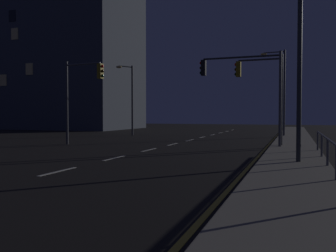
% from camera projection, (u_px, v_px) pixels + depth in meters
% --- Properties ---
extents(ground_plane, '(112.00, 112.00, 0.00)m').
position_uv_depth(ground_plane, '(152.00, 149.00, 20.07)').
color(ground_plane, black).
rests_on(ground_plane, ground).
extents(sidewalk_right, '(2.62, 77.00, 0.14)m').
position_uv_depth(sidewalk_right, '(294.00, 153.00, 17.48)').
color(sidewalk_right, gray).
rests_on(sidewalk_right, ground).
extents(lane_markings_center, '(0.14, 50.00, 0.01)m').
position_uv_depth(lane_markings_center, '(172.00, 144.00, 23.36)').
color(lane_markings_center, silver).
rests_on(lane_markings_center, ground).
extents(lane_edge_line, '(0.14, 53.00, 0.01)m').
position_uv_depth(lane_edge_line, '(268.00, 145.00, 22.71)').
color(lane_edge_line, gold).
rests_on(lane_edge_line, ground).
extents(traffic_light_overhead_east, '(2.92, 0.34, 5.45)m').
position_uv_depth(traffic_light_overhead_east, '(261.00, 83.00, 21.49)').
color(traffic_light_overhead_east, '#2D3033').
rests_on(traffic_light_overhead_east, sidewalk_right).
extents(traffic_light_far_right, '(3.00, 0.46, 5.50)m').
position_uv_depth(traffic_light_far_right, '(82.00, 86.00, 22.84)').
color(traffic_light_far_right, '#38383D').
rests_on(traffic_light_far_right, ground).
extents(traffic_light_near_right, '(4.85, 0.34, 5.49)m').
position_uv_depth(traffic_light_near_right, '(244.00, 80.00, 20.83)').
color(traffic_light_near_right, '#4C4C51').
rests_on(traffic_light_near_right, sidewalk_right).
extents(street_lamp_median, '(1.21, 1.20, 6.75)m').
position_uv_depth(street_lamp_median, '(295.00, 56.00, 13.40)').
color(street_lamp_median, '#2D3033').
rests_on(street_lamp_median, sidewalk_right).
extents(street_lamp_mid_block, '(1.10, 1.55, 6.64)m').
position_uv_depth(street_lamp_mid_block, '(130.00, 93.00, 33.25)').
color(street_lamp_mid_block, '#38383D').
rests_on(street_lamp_mid_block, ground).
extents(street_lamp_across_street, '(2.17, 0.44, 7.53)m').
position_uv_depth(street_lamp_across_street, '(280.00, 84.00, 31.00)').
color(street_lamp_across_street, '#4C4C51').
rests_on(street_lamp_across_street, sidewalk_right).
extents(building_distant, '(18.84, 12.95, 29.27)m').
position_uv_depth(building_distant, '(68.00, 27.00, 50.76)').
color(building_distant, '#3D424C').
rests_on(building_distant, ground).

